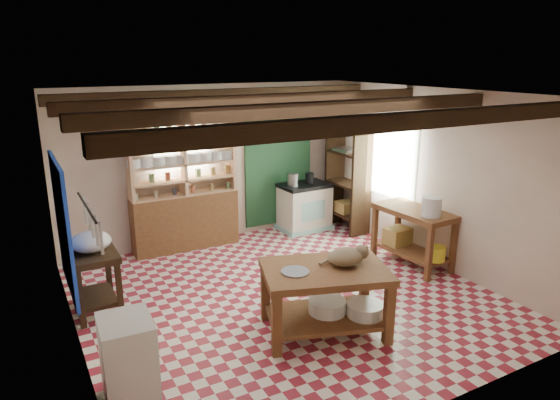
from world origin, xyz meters
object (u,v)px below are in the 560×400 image
work_table (324,300)px  white_cabinet (129,361)px  cat (346,257)px  right_counter (412,237)px  stove (304,207)px  prep_table (95,281)px

work_table → white_cabinet: size_ratio=1.69×
work_table → cat: (0.25, -0.03, 0.48)m
right_counter → cat: (-1.95, -0.99, 0.44)m
work_table → right_counter: bearing=41.8°
stove → cat: 3.44m
work_table → prep_table: 2.78m
cat → stove: bearing=74.5°
work_table → right_counter: right_counter is taller
prep_table → stove: bearing=19.4°
stove → right_counter: 2.21m
work_table → white_cabinet: 2.20m
right_counter → work_table: bearing=-159.6°
work_table → stove: stove is taller
work_table → cat: 0.55m
stove → white_cabinet: 5.02m
stove → white_cabinet: bearing=-141.8°
right_counter → white_cabinet: bearing=-168.9°
prep_table → cat: cat is taller
stove → prep_table: stove is taller
stove → prep_table: 4.04m
prep_table → right_counter: size_ratio=0.65×
work_table → prep_table: prep_table is taller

